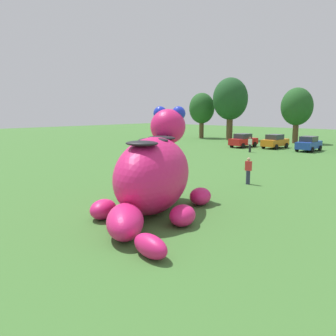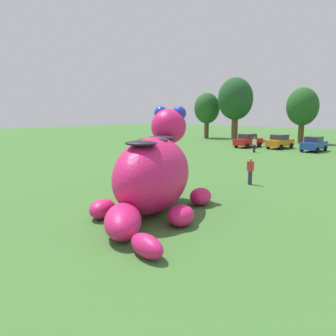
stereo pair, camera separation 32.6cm
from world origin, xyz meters
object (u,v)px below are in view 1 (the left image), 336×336
object	(u,v)px
giant_inflatable_creature	(154,174)
car_orange	(275,141)
car_red	(243,140)
spectator_near_inflatable	(248,171)
car_blue	(309,144)
spectator_mid_field	(250,145)

from	to	relation	value
giant_inflatable_creature	car_orange	world-z (taller)	giant_inflatable_creature
car_red	spectator_near_inflatable	world-z (taller)	car_red
car_blue	car_orange	bearing A→B (deg)	175.98
giant_inflatable_creature	spectator_near_inflatable	size ratio (longest dim) A/B	4.79
car_orange	spectator_mid_field	xyz separation A→B (m)	(-0.17, -5.80, -0.01)
car_red	spectator_mid_field	world-z (taller)	car_red
car_red	spectator_mid_field	distance (m)	5.56
car_orange	car_blue	distance (m)	4.28
car_red	car_blue	world-z (taller)	same
spectator_mid_field	car_blue	bearing A→B (deg)	51.08
giant_inflatable_creature	spectator_mid_field	bearing A→B (deg)	109.55
spectator_near_inflatable	car_blue	bearing A→B (deg)	101.24
car_orange	giant_inflatable_creature	bearing A→B (deg)	-74.38
car_orange	car_red	bearing A→B (deg)	-158.32
car_orange	spectator_mid_field	size ratio (longest dim) A/B	2.44
spectator_mid_field	car_orange	bearing A→B (deg)	88.32
car_orange	car_blue	world-z (taller)	same
car_red	spectator_mid_field	bearing A→B (deg)	-51.74
giant_inflatable_creature	car_blue	world-z (taller)	giant_inflatable_creature
giant_inflatable_creature	car_blue	xyz separation A→B (m)	(-3.99, 29.25, -0.92)
car_orange	spectator_near_inflatable	distance (m)	22.82
car_red	car_orange	xyz separation A→B (m)	(3.61, 1.44, 0.00)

